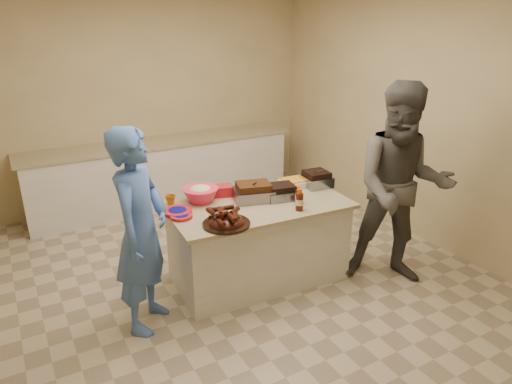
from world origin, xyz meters
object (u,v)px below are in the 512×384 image
roasting_pan (316,186)px  guest_gray (390,277)px  island (258,277)px  guest_blue (150,321)px  coleslaw_bowl (201,202)px  bbq_bottle_b (298,204)px  plastic_cup (171,204)px  bbq_bottle_a (299,210)px  mustard_bottle (236,197)px  rib_platter (227,225)px

roasting_pan → guest_gray: (0.39, -0.77, -0.80)m
island → guest_blue: (-1.16, -0.15, 0.00)m
guest_gray → coleslaw_bowl: bearing=-173.1°
island → coleslaw_bowl: 0.97m
bbq_bottle_b → plastic_cup: bearing=150.7°
roasting_pan → guest_blue: roasting_pan is taller
bbq_bottle_a → guest_blue: size_ratio=0.12×
roasting_pan → plastic_cup: bearing=175.6°
island → plastic_cup: (-0.72, 0.39, 0.80)m
bbq_bottle_a → mustard_bottle: bbq_bottle_a is taller
rib_platter → plastic_cup: 0.71m
coleslaw_bowl → guest_blue: 1.16m
rib_platter → guest_gray: 1.84m
roasting_pan → bbq_bottle_a: bbq_bottle_a is taller
plastic_cup → guest_gray: plastic_cup is taller
bbq_bottle_b → guest_gray: (0.83, -0.46, -0.80)m
island → bbq_bottle_b: bbq_bottle_b is taller
mustard_bottle → rib_platter: bearing=-124.6°
plastic_cup → bbq_bottle_a: bearing=-36.4°
roasting_pan → plastic_cup: 1.50m
mustard_bottle → plastic_cup: 0.63m
roasting_pan → mustard_bottle: size_ratio=2.48×
mustard_bottle → guest_gray: 1.74m
bbq_bottle_a → bbq_bottle_b: bearing=58.6°
roasting_pan → bbq_bottle_b: (-0.44, -0.31, 0.00)m
guest_blue → guest_gray: bearing=-62.5°
coleslaw_bowl → island: bearing=-35.2°
bbq_bottle_a → guest_blue: bbq_bottle_a is taller
rib_platter → bbq_bottle_b: (0.79, 0.08, 0.00)m
bbq_bottle_b → guest_gray: bbq_bottle_b is taller
roasting_pan → plastic_cup: (-1.47, 0.27, 0.00)m
roasting_pan → plastic_cup: size_ratio=2.84×
guest_blue → guest_gray: 2.36m
bbq_bottle_b → mustard_bottle: 0.61m
island → bbq_bottle_a: size_ratio=8.22×
plastic_cup → island: bearing=-28.7°
rib_platter → coleslaw_bowl: size_ratio=1.19×
coleslaw_bowl → guest_gray: bearing=-31.1°
island → mustard_bottle: mustard_bottle is taller
roasting_pan → bbq_bottle_a: bearing=-133.6°
bbq_bottle_b → guest_gray: 1.24m
bbq_bottle_b → island: bearing=149.2°
plastic_cup → guest_gray: size_ratio=0.05×
island → bbq_bottle_b: 0.88m
island → roasting_pan: roasting_pan is taller
roasting_pan → bbq_bottle_b: size_ratio=1.57×
rib_platter → guest_gray: (1.61, -0.38, -0.80)m
island → rib_platter: bearing=-146.5°
bbq_bottle_b → plastic_cup: 1.19m
island → mustard_bottle: (-0.10, 0.26, 0.80)m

